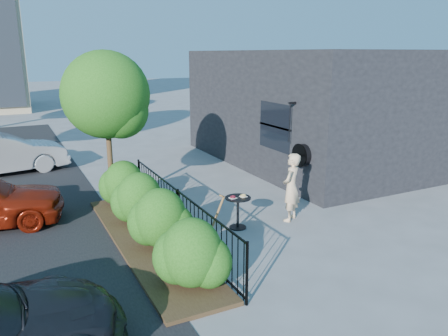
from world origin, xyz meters
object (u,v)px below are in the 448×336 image
cafe_table (238,207)px  car_silver (1,154)px  woman (291,187)px  shovel (212,230)px  patio_tree (109,100)px

cafe_table → car_silver: (-4.77, 7.64, 0.16)m
woman → shovel: bearing=-15.1°
car_silver → woman: bearing=-149.7°
car_silver → patio_tree: bearing=-159.1°
cafe_table → shovel: size_ratio=0.62×
woman → shovel: woman is taller
woman → car_silver: (-6.14, 7.77, -0.15)m
patio_tree → cafe_table: 4.23m
patio_tree → woman: 5.01m
patio_tree → cafe_table: (2.13, -2.89, -2.25)m
patio_tree → car_silver: patio_tree is taller
cafe_table → woman: bearing=-5.2°
patio_tree → cafe_table: size_ratio=4.97×
patio_tree → shovel: size_ratio=3.06×
cafe_table → car_silver: 9.01m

